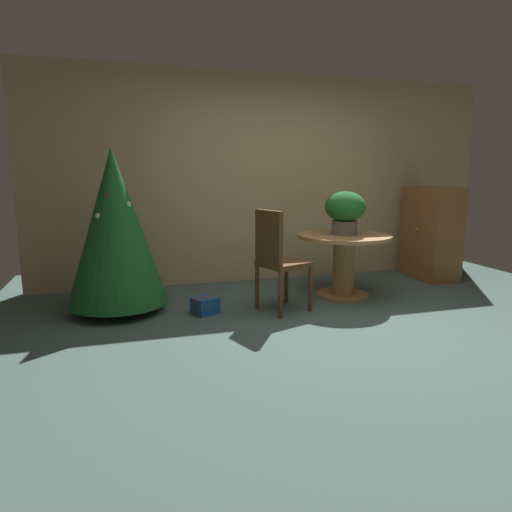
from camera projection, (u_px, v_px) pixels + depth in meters
name	position (u px, v px, depth m)	size (l,w,h in m)	color
ground_plane	(349.00, 332.00, 3.98)	(6.60, 6.60, 0.00)	#4C6660
back_wall_panel	(272.00, 179.00, 5.82)	(6.00, 0.10, 2.60)	tan
round_dining_table	(344.00, 257.00, 5.06)	(1.03, 1.03, 0.71)	#B27F4C
flower_vase	(345.00, 210.00, 4.97)	(0.44, 0.44, 0.48)	#665B51
wooden_chair_left	(277.00, 256.00, 4.48)	(0.55, 0.54, 1.03)	brown
holiday_tree	(115.00, 227.00, 4.44)	(0.98, 0.98, 1.62)	brown
gift_box_blue	(205.00, 306.00, 4.50)	(0.29, 0.28, 0.17)	#1E569E
wooden_cabinet	(431.00, 233.00, 5.94)	(0.45, 0.74, 1.20)	brown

